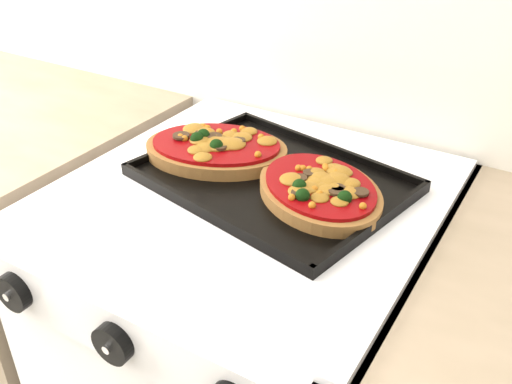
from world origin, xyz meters
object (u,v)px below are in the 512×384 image
Objects in this scene: pizza_left at (216,147)px; stove at (252,381)px; pizza_right at (319,188)px; baking_tray at (272,178)px.

stove is at bearing -25.95° from pizza_left.
pizza_right is (0.11, 0.02, 0.48)m from stove.
baking_tray is at bearing 59.18° from stove.
pizza_right is at bearing 3.42° from baking_tray.
pizza_right reaches higher than stove.
pizza_left is at bearing 154.05° from stove.
baking_tray is (0.02, 0.03, 0.47)m from stove.
pizza_left is 0.22m from pizza_right.
baking_tray is at bearing 171.64° from pizza_right.
pizza_right reaches higher than baking_tray.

